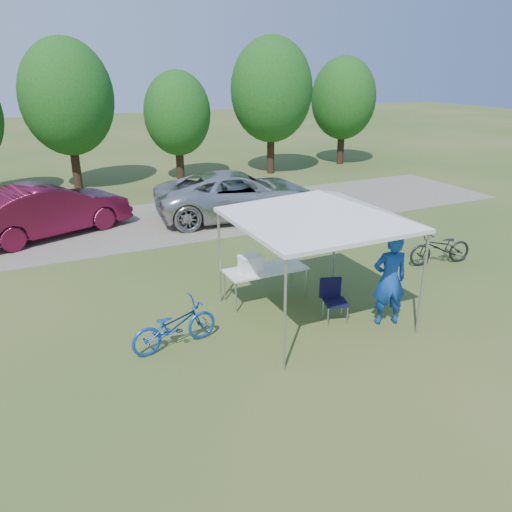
{
  "coord_description": "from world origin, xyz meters",
  "views": [
    {
      "loc": [
        -5.12,
        -8.01,
        4.99
      ],
      "look_at": [
        -0.38,
        2.0,
        0.74
      ],
      "focal_mm": 35.0,
      "sensor_mm": 36.0,
      "label": 1
    }
  ],
  "objects_px": {
    "folding_table": "(266,270)",
    "cooler": "(251,263)",
    "bike_blue": "(174,326)",
    "folding_chair": "(333,296)",
    "cyclist": "(389,280)",
    "minivan": "(238,195)",
    "sedan": "(49,210)",
    "bike_dark": "(441,248)"
  },
  "relations": [
    {
      "from": "cooler",
      "to": "bike_dark",
      "type": "xyz_separation_m",
      "value": [
        5.52,
        -0.06,
        -0.48
      ]
    },
    {
      "from": "folding_table",
      "to": "folding_chair",
      "type": "bearing_deg",
      "value": -59.27
    },
    {
      "from": "cooler",
      "to": "minivan",
      "type": "relative_size",
      "value": 0.09
    },
    {
      "from": "folding_chair",
      "to": "cyclist",
      "type": "relative_size",
      "value": 0.46
    },
    {
      "from": "cooler",
      "to": "minivan",
      "type": "bearing_deg",
      "value": 68.86
    },
    {
      "from": "bike_blue",
      "to": "cyclist",
      "type": "bearing_deg",
      "value": -111.64
    },
    {
      "from": "folding_table",
      "to": "bike_dark",
      "type": "height_order",
      "value": "bike_dark"
    },
    {
      "from": "cooler",
      "to": "bike_blue",
      "type": "distance_m",
      "value": 2.41
    },
    {
      "from": "cooler",
      "to": "minivan",
      "type": "distance_m",
      "value": 6.71
    },
    {
      "from": "sedan",
      "to": "folding_chair",
      "type": "bearing_deg",
      "value": -170.72
    },
    {
      "from": "folding_table",
      "to": "cyclist",
      "type": "xyz_separation_m",
      "value": [
        1.76,
        -2.04,
        0.26
      ]
    },
    {
      "from": "minivan",
      "to": "folding_chair",
      "type": "bearing_deg",
      "value": 178.95
    },
    {
      "from": "cooler",
      "to": "cyclist",
      "type": "height_order",
      "value": "cyclist"
    },
    {
      "from": "folding_chair",
      "to": "minivan",
      "type": "relative_size",
      "value": 0.16
    },
    {
      "from": "folding_chair",
      "to": "sedan",
      "type": "height_order",
      "value": "sedan"
    },
    {
      "from": "cyclist",
      "to": "bike_dark",
      "type": "distance_m",
      "value": 3.96
    },
    {
      "from": "bike_dark",
      "to": "sedan",
      "type": "height_order",
      "value": "sedan"
    },
    {
      "from": "folding_table",
      "to": "minivan",
      "type": "distance_m",
      "value": 6.59
    },
    {
      "from": "cyclist",
      "to": "folding_table",
      "type": "bearing_deg",
      "value": -33.17
    },
    {
      "from": "folding_chair",
      "to": "bike_blue",
      "type": "xyz_separation_m",
      "value": [
        -3.3,
        0.32,
        -0.08
      ]
    },
    {
      "from": "cooler",
      "to": "sedan",
      "type": "bearing_deg",
      "value": 117.48
    },
    {
      "from": "folding_chair",
      "to": "sedan",
      "type": "relative_size",
      "value": 0.18
    },
    {
      "from": "sedan",
      "to": "cooler",
      "type": "bearing_deg",
      "value": -173.18
    },
    {
      "from": "cooler",
      "to": "cyclist",
      "type": "distance_m",
      "value": 2.94
    },
    {
      "from": "folding_chair",
      "to": "cyclist",
      "type": "height_order",
      "value": "cyclist"
    },
    {
      "from": "cyclist",
      "to": "bike_blue",
      "type": "relative_size",
      "value": 1.14
    },
    {
      "from": "sedan",
      "to": "cyclist",
      "type": "bearing_deg",
      "value": -168.15
    },
    {
      "from": "folding_table",
      "to": "cooler",
      "type": "height_order",
      "value": "cooler"
    },
    {
      "from": "folding_chair",
      "to": "cooler",
      "type": "height_order",
      "value": "cooler"
    },
    {
      "from": "folding_table",
      "to": "sedan",
      "type": "distance_m",
      "value": 8.04
    },
    {
      "from": "cyclist",
      "to": "bike_blue",
      "type": "distance_m",
      "value": 4.34
    },
    {
      "from": "folding_table",
      "to": "bike_blue",
      "type": "relative_size",
      "value": 1.07
    },
    {
      "from": "cyclist",
      "to": "bike_dark",
      "type": "xyz_separation_m",
      "value": [
        3.4,
        1.98,
        -0.5
      ]
    },
    {
      "from": "folding_table",
      "to": "folding_chair",
      "type": "relative_size",
      "value": 2.05
    },
    {
      "from": "cyclist",
      "to": "minivan",
      "type": "xyz_separation_m",
      "value": [
        0.3,
        8.3,
        -0.15
      ]
    },
    {
      "from": "folding_chair",
      "to": "cyclist",
      "type": "xyz_separation_m",
      "value": [
        0.91,
        -0.62,
        0.44
      ]
    },
    {
      "from": "minivan",
      "to": "sedan",
      "type": "relative_size",
      "value": 1.18
    },
    {
      "from": "folding_chair",
      "to": "cooler",
      "type": "distance_m",
      "value": 1.92
    },
    {
      "from": "folding_table",
      "to": "bike_dark",
      "type": "distance_m",
      "value": 5.16
    },
    {
      "from": "folding_chair",
      "to": "cyclist",
      "type": "distance_m",
      "value": 1.18
    },
    {
      "from": "bike_blue",
      "to": "bike_dark",
      "type": "distance_m",
      "value": 7.67
    },
    {
      "from": "bike_dark",
      "to": "minivan",
      "type": "bearing_deg",
      "value": -143.37
    }
  ]
}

